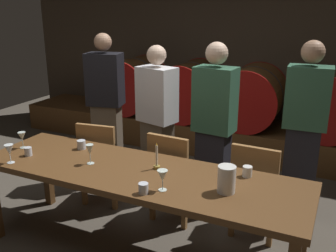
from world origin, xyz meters
name	(u,v)px	position (x,y,z in m)	size (l,w,h in m)	color
ground_plane	(132,238)	(0.00, 0.00, 0.00)	(9.02, 9.02, 0.00)	#4C443A
back_wall	(234,42)	(0.00, 3.02, 1.45)	(6.94, 0.24, 2.91)	#473A2D
barrel_shelf	(219,135)	(0.00, 2.47, 0.20)	(6.25, 0.90, 0.40)	brown
wine_barrel_far_left	(134,85)	(-1.37, 2.47, 0.80)	(0.81, 0.87, 0.81)	brown
wine_barrel_center_left	(191,90)	(-0.45, 2.47, 0.80)	(0.81, 0.87, 0.81)	#513319
wine_barrel_center_right	(252,96)	(0.43, 2.47, 0.80)	(0.81, 0.87, 0.81)	brown
wine_barrel_far_right	(329,104)	(1.38, 2.47, 0.80)	(0.81, 0.87, 0.81)	#513319
dining_table	(137,179)	(0.16, -0.15, 0.68)	(2.65, 0.79, 0.75)	brown
chair_left	(102,159)	(-0.59, 0.44, 0.49)	(0.45, 0.45, 0.88)	olive
chair_center	(173,173)	(0.19, 0.45, 0.49)	(0.42, 0.42, 0.88)	olive
chair_right	(256,186)	(0.96, 0.51, 0.49)	(0.41, 0.41, 0.88)	olive
guest_far_left	(106,109)	(-0.85, 0.94, 0.86)	(0.42, 0.32, 1.69)	brown
guest_center_left	(157,123)	(-0.16, 0.84, 0.82)	(0.43, 0.33, 1.61)	brown
guest_center_right	(214,128)	(0.45, 0.82, 0.85)	(0.40, 0.27, 1.66)	black
guest_far_right	(304,132)	(1.25, 1.01, 0.87)	(0.39, 0.26, 1.70)	black
candle_center	(157,161)	(0.28, -0.05, 0.81)	(0.05, 0.05, 0.22)	olive
pitcher	(226,179)	(0.89, -0.19, 0.84)	(0.13, 0.13, 0.19)	white
wine_glass_far_left	(22,137)	(-1.02, -0.15, 0.85)	(0.07, 0.07, 0.15)	silver
wine_glass_center_left	(9,150)	(-0.86, -0.45, 0.86)	(0.07, 0.07, 0.16)	white
wine_glass_center_right	(90,150)	(-0.26, -0.19, 0.86)	(0.06, 0.06, 0.16)	silver
wine_glass_far_right	(162,176)	(0.48, -0.36, 0.85)	(0.07, 0.07, 0.15)	silver
cup_far_left	(28,152)	(-0.84, -0.27, 0.78)	(0.06, 0.06, 0.08)	silver
cup_center_left	(81,145)	(-0.53, 0.05, 0.79)	(0.08, 0.08, 0.08)	silver
cup_center_right	(143,188)	(0.38, -0.45, 0.78)	(0.07, 0.07, 0.08)	silver
cup_far_right	(247,171)	(0.96, 0.12, 0.79)	(0.07, 0.07, 0.08)	white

